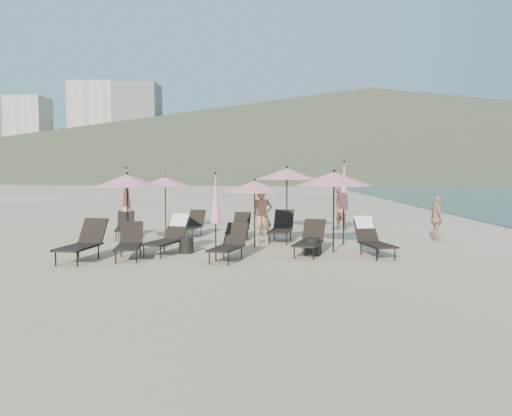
{
  "coord_description": "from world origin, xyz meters",
  "views": [
    {
      "loc": [
        0.26,
        -13.13,
        2.26
      ],
      "look_at": [
        -0.31,
        3.5,
        1.1
      ],
      "focal_mm": 35.0,
      "sensor_mm": 36.0,
      "label": 1
    }
  ],
  "objects_px": {
    "lounger_3": "(229,244)",
    "side_table_0": "(186,245)",
    "umbrella_open_3": "(165,182)",
    "umbrella_closed_1": "(344,186)",
    "lounger_1": "(129,242)",
    "lounger_5": "(372,237)",
    "beachgoer_a": "(262,216)",
    "lounger_2": "(169,235)",
    "umbrella_closed_2": "(126,191)",
    "lounger_8": "(239,227)",
    "umbrella_open_0": "(127,181)",
    "lounger_0": "(83,242)",
    "lounger_7": "(192,224)",
    "lounger_4": "(310,239)",
    "beachgoer_b": "(340,209)",
    "umbrella_open_4": "(287,174)",
    "lounger_6": "(125,226)",
    "umbrella_open_2": "(334,179)",
    "umbrella_closed_0": "(216,199)",
    "umbrella_open_1": "(255,187)",
    "lounger_9": "(282,227)",
    "side_table_1": "(312,247)"
  },
  "relations": [
    {
      "from": "umbrella_closed_2",
      "to": "umbrella_open_3",
      "type": "bearing_deg",
      "value": 83.28
    },
    {
      "from": "lounger_8",
      "to": "umbrella_open_3",
      "type": "xyz_separation_m",
      "value": [
        -3.04,
        2.41,
        1.51
      ]
    },
    {
      "from": "umbrella_closed_1",
      "to": "side_table_1",
      "type": "distance_m",
      "value": 2.9
    },
    {
      "from": "umbrella_closed_1",
      "to": "beachgoer_a",
      "type": "bearing_deg",
      "value": 176.76
    },
    {
      "from": "lounger_2",
      "to": "lounger_7",
      "type": "relative_size",
      "value": 1.1
    },
    {
      "from": "lounger_2",
      "to": "lounger_4",
      "type": "height_order",
      "value": "lounger_2"
    },
    {
      "from": "beachgoer_a",
      "to": "beachgoer_b",
      "type": "height_order",
      "value": "beachgoer_a"
    },
    {
      "from": "lounger_7",
      "to": "umbrella_closed_2",
      "type": "height_order",
      "value": "umbrella_closed_2"
    },
    {
      "from": "lounger_7",
      "to": "umbrella_open_0",
      "type": "height_order",
      "value": "umbrella_open_0"
    },
    {
      "from": "lounger_3",
      "to": "side_table_0",
      "type": "bearing_deg",
      "value": 155.51
    },
    {
      "from": "lounger_2",
      "to": "beachgoer_b",
      "type": "distance_m",
      "value": 8.14
    },
    {
      "from": "lounger_2",
      "to": "umbrella_closed_1",
      "type": "height_order",
      "value": "umbrella_closed_1"
    },
    {
      "from": "lounger_5",
      "to": "umbrella_closed_2",
      "type": "bearing_deg",
      "value": 152.7
    },
    {
      "from": "lounger_0",
      "to": "lounger_7",
      "type": "height_order",
      "value": "lounger_0"
    },
    {
      "from": "umbrella_closed_0",
      "to": "umbrella_closed_2",
      "type": "bearing_deg",
      "value": 137.51
    },
    {
      "from": "lounger_8",
      "to": "umbrella_open_0",
      "type": "relative_size",
      "value": 0.71
    },
    {
      "from": "beachgoer_b",
      "to": "side_table_1",
      "type": "bearing_deg",
      "value": -56.75
    },
    {
      "from": "umbrella_open_3",
      "to": "umbrella_closed_1",
      "type": "height_order",
      "value": "umbrella_closed_1"
    },
    {
      "from": "lounger_0",
      "to": "umbrella_closed_2",
      "type": "bearing_deg",
      "value": 90.64
    },
    {
      "from": "lounger_4",
      "to": "side_table_0",
      "type": "xyz_separation_m",
      "value": [
        -3.48,
        0.22,
        -0.22
      ]
    },
    {
      "from": "umbrella_open_1",
      "to": "lounger_1",
      "type": "bearing_deg",
      "value": -147.59
    },
    {
      "from": "lounger_5",
      "to": "umbrella_open_3",
      "type": "height_order",
      "value": "umbrella_open_3"
    },
    {
      "from": "lounger_3",
      "to": "umbrella_closed_0",
      "type": "xyz_separation_m",
      "value": [
        -0.34,
        -0.16,
        1.17
      ]
    },
    {
      "from": "lounger_0",
      "to": "umbrella_closed_1",
      "type": "xyz_separation_m",
      "value": [
        7.15,
        3.07,
        1.37
      ]
    },
    {
      "from": "umbrella_open_0",
      "to": "umbrella_closed_1",
      "type": "height_order",
      "value": "umbrella_closed_1"
    },
    {
      "from": "lounger_0",
      "to": "lounger_8",
      "type": "distance_m",
      "value": 5.63
    },
    {
      "from": "lounger_0",
      "to": "lounger_6",
      "type": "distance_m",
      "value": 4.5
    },
    {
      "from": "lounger_2",
      "to": "umbrella_open_3",
      "type": "bearing_deg",
      "value": 122.07
    },
    {
      "from": "lounger_7",
      "to": "umbrella_open_2",
      "type": "relative_size",
      "value": 0.7
    },
    {
      "from": "umbrella_open_0",
      "to": "umbrella_closed_0",
      "type": "height_order",
      "value": "same"
    },
    {
      "from": "umbrella_closed_0",
      "to": "side_table_0",
      "type": "distance_m",
      "value": 2.11
    },
    {
      "from": "lounger_4",
      "to": "lounger_3",
      "type": "bearing_deg",
      "value": -141.31
    },
    {
      "from": "lounger_7",
      "to": "lounger_3",
      "type": "bearing_deg",
      "value": -60.28
    },
    {
      "from": "lounger_8",
      "to": "umbrella_open_2",
      "type": "xyz_separation_m",
      "value": [
        2.88,
        -2.66,
        1.68
      ]
    },
    {
      "from": "side_table_0",
      "to": "umbrella_open_1",
      "type": "bearing_deg",
      "value": 30.66
    },
    {
      "from": "lounger_3",
      "to": "lounger_9",
      "type": "distance_m",
      "value": 3.94
    },
    {
      "from": "umbrella_open_2",
      "to": "side_table_1",
      "type": "distance_m",
      "value": 2.05
    },
    {
      "from": "umbrella_closed_1",
      "to": "lounger_1",
      "type": "bearing_deg",
      "value": -155.66
    },
    {
      "from": "lounger_6",
      "to": "umbrella_open_2",
      "type": "distance_m",
      "value": 7.69
    },
    {
      "from": "lounger_1",
      "to": "lounger_3",
      "type": "height_order",
      "value": "lounger_1"
    },
    {
      "from": "lounger_9",
      "to": "lounger_8",
      "type": "bearing_deg",
      "value": 175.9
    },
    {
      "from": "lounger_5",
      "to": "umbrella_closed_1",
      "type": "distance_m",
      "value": 2.49
    },
    {
      "from": "umbrella_open_4",
      "to": "umbrella_closed_0",
      "type": "distance_m",
      "value": 6.41
    },
    {
      "from": "umbrella_open_2",
      "to": "beachgoer_a",
      "type": "height_order",
      "value": "umbrella_open_2"
    },
    {
      "from": "lounger_9",
      "to": "umbrella_closed_1",
      "type": "distance_m",
      "value": 2.51
    },
    {
      "from": "umbrella_open_3",
      "to": "beachgoer_b",
      "type": "bearing_deg",
      "value": 4.39
    },
    {
      "from": "lounger_2",
      "to": "lounger_4",
      "type": "distance_m",
      "value": 3.96
    },
    {
      "from": "lounger_7",
      "to": "lounger_6",
      "type": "bearing_deg",
      "value": -157.01
    },
    {
      "from": "lounger_4",
      "to": "umbrella_closed_2",
      "type": "bearing_deg",
      "value": 178.22
    },
    {
      "from": "umbrella_open_4",
      "to": "beachgoer_a",
      "type": "xyz_separation_m",
      "value": [
        -0.86,
        -2.86,
        -1.34
      ]
    }
  ]
}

